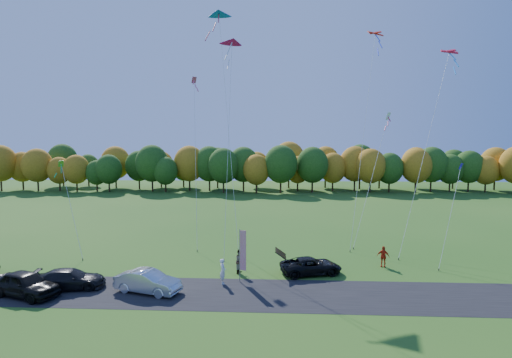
{
  "coord_description": "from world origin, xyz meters",
  "views": [
    {
      "loc": [
        1.93,
        -30.32,
        10.2
      ],
      "look_at": [
        0.0,
        6.0,
        7.0
      ],
      "focal_mm": 28.0,
      "sensor_mm": 36.0,
      "label": 1
    }
  ],
  "objects_px": {
    "silver_sedan": "(148,282)",
    "person_east": "(383,256)",
    "feather_flag": "(242,250)",
    "black_suv": "(311,266)"
  },
  "relations": [
    {
      "from": "feather_flag",
      "to": "person_east",
      "type": "bearing_deg",
      "value": 20.73
    },
    {
      "from": "black_suv",
      "to": "feather_flag",
      "type": "bearing_deg",
      "value": 96.57
    },
    {
      "from": "person_east",
      "to": "feather_flag",
      "type": "height_order",
      "value": "feather_flag"
    },
    {
      "from": "person_east",
      "to": "feather_flag",
      "type": "bearing_deg",
      "value": -139.05
    },
    {
      "from": "silver_sedan",
      "to": "feather_flag",
      "type": "bearing_deg",
      "value": -52.77
    },
    {
      "from": "silver_sedan",
      "to": "person_east",
      "type": "bearing_deg",
      "value": -52.87
    },
    {
      "from": "person_east",
      "to": "feather_flag",
      "type": "distance_m",
      "value": 12.28
    },
    {
      "from": "silver_sedan",
      "to": "feather_flag",
      "type": "relative_size",
      "value": 1.16
    },
    {
      "from": "person_east",
      "to": "black_suv",
      "type": "bearing_deg",
      "value": -139.75
    },
    {
      "from": "person_east",
      "to": "feather_flag",
      "type": "xyz_separation_m",
      "value": [
        -11.39,
        -4.31,
        1.57
      ]
    }
  ]
}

